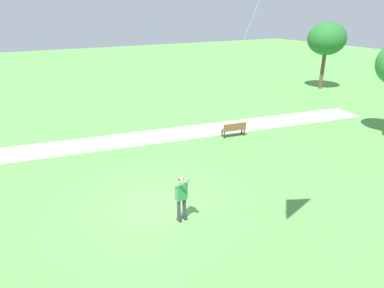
% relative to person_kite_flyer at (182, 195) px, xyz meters
% --- Properties ---
extents(ground_plane, '(120.00, 120.00, 0.00)m').
position_rel_person_kite_flyer_xyz_m(ground_plane, '(-1.35, -0.40, -1.05)').
color(ground_plane, '#569947').
extents(walkway_path, '(7.06, 32.01, 0.02)m').
position_rel_person_kite_flyer_xyz_m(walkway_path, '(-8.78, 1.60, -1.04)').
color(walkway_path, '#ADA393').
rests_on(walkway_path, ground).
extents(person_kite_flyer, '(0.62, 0.52, 1.83)m').
position_rel_person_kite_flyer_xyz_m(person_kite_flyer, '(0.00, 0.00, 0.00)').
color(person_kite_flyer, '#232328').
rests_on(person_kite_flyer, ground).
extents(park_bench_near_walkway, '(0.65, 1.55, 0.88)m').
position_rel_person_kite_flyer_xyz_m(park_bench_near_walkway, '(-6.32, 6.80, -0.54)').
color(park_bench_near_walkway, brown).
rests_on(park_bench_near_walkway, ground).
extents(tree_treeline_left, '(3.54, 3.43, 6.16)m').
position_rel_person_kite_flyer_xyz_m(tree_treeline_left, '(-13.35, 22.07, 3.59)').
color(tree_treeline_left, brown).
rests_on(tree_treeline_left, ground).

